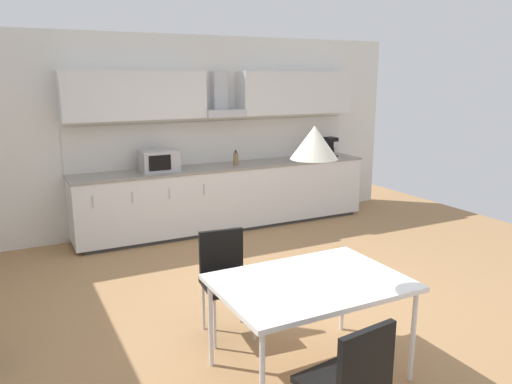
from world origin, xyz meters
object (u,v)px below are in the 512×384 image
at_px(chair_far_left, 225,272).
at_px(chair_near_left, 352,379).
at_px(bottle_brown, 236,159).
at_px(dining_table, 311,286).
at_px(coffee_maker, 329,147).
at_px(pendant_lamp, 314,142).
at_px(microwave, 159,161).
at_px(bottle_red, 311,150).

distance_m(chair_far_left, chair_near_left, 1.70).
relative_size(chair_far_left, chair_near_left, 1.00).
xyz_separation_m(bottle_brown, dining_table, (-1.07, -3.56, -0.32)).
bearing_deg(coffee_maker, dining_table, -126.80).
bearing_deg(pendant_lamp, chair_near_left, -108.75).
height_order(microwave, pendant_lamp, pendant_lamp).
xyz_separation_m(microwave, dining_table, (0.02, -3.60, -0.37)).
height_order(dining_table, pendant_lamp, pendant_lamp).
distance_m(bottle_brown, chair_far_left, 3.06).
bearing_deg(coffee_maker, bottle_brown, -177.52).
xyz_separation_m(microwave, pendant_lamp, (0.02, -3.60, 0.65)).
distance_m(bottle_brown, dining_table, 3.73).
bearing_deg(chair_near_left, pendant_lamp, 71.25).
distance_m(microwave, chair_far_left, 2.81).
height_order(bottle_red, chair_near_left, bottle_red).
height_order(dining_table, chair_near_left, chair_near_left).
distance_m(coffee_maker, bottle_red, 0.33).
bearing_deg(chair_far_left, bottle_brown, 63.36).
bearing_deg(microwave, chair_near_left, -93.45).
relative_size(chair_far_left, pendant_lamp, 2.72).
relative_size(microwave, bottle_brown, 2.26).
bearing_deg(microwave, bottle_brown, -2.35).
height_order(coffee_maker, chair_far_left, coffee_maker).
distance_m(microwave, bottle_red, 2.40).
bearing_deg(coffee_maker, chair_near_left, -123.85).
xyz_separation_m(chair_far_left, pendant_lamp, (0.29, -0.85, 1.17)).
relative_size(coffee_maker, dining_table, 0.23).
distance_m(bottle_red, bottle_brown, 1.31).
relative_size(microwave, dining_table, 0.36).
relative_size(coffee_maker, chair_far_left, 0.34).
bearing_deg(coffee_maker, bottle_red, 178.38).
bearing_deg(dining_table, coffee_maker, 53.20).
distance_m(chair_far_left, pendant_lamp, 1.47).
relative_size(coffee_maker, chair_near_left, 0.34).
relative_size(bottle_brown, chair_near_left, 0.24).
height_order(microwave, coffee_maker, coffee_maker).
height_order(microwave, chair_far_left, microwave).
bearing_deg(pendant_lamp, chair_far_left, 108.79).
bearing_deg(dining_table, bottle_brown, 73.27).
xyz_separation_m(bottle_red, pendant_lamp, (-2.38, -3.64, 0.67)).
bearing_deg(bottle_red, bottle_brown, -176.49).
height_order(coffee_maker, chair_near_left, coffee_maker).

